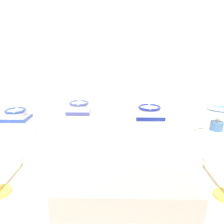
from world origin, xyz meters
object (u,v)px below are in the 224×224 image
Objects in this scene: plinth_block_central_ornate at (19,139)px; antique_toilet_pale_glazed at (80,117)px; info_placard_first at (22,52)px; info_placard_third at (145,56)px; plinth_block_pale_glazed at (80,137)px; info_placard_second at (80,56)px; antique_toilet_central_ornate at (17,123)px; antique_toilet_slender_white at (149,121)px; plinth_block_leftmost at (215,139)px; museum_bench at (126,205)px; antique_toilet_leftmost at (218,116)px; plinth_block_slender_white at (148,141)px.

antique_toilet_pale_glazed is (0.92, -0.05, 0.36)m from plinth_block_central_ornate.
info_placard_first is 1.86m from info_placard_third.
plinth_block_pale_glazed is 0.71× the size of antique_toilet_pale_glazed.
antique_toilet_central_ornate is at bearing -154.50° from info_placard_second.
antique_toilet_slender_white is at bearing -5.11° from antique_toilet_pale_glazed.
plinth_block_central_ornate is 0.94× the size of plinth_block_leftmost.
antique_toilet_central_ornate is at bearing 136.16° from museum_bench.
antique_toilet_pale_glazed is 0.41× the size of museum_bench.
plinth_block_leftmost is (2.83, -0.07, 0.05)m from plinth_block_central_ornate.
plinth_block_pale_glazed is 0.29× the size of museum_bench.
plinth_block_leftmost is (1.91, -0.02, -0.00)m from plinth_block_pale_glazed.
plinth_block_central_ornate is at bearing 136.16° from museum_bench.
antique_toilet_leftmost is at bearing -0.51° from antique_toilet_pale_glazed.
antique_toilet_leftmost reaches higher than plinth_block_leftmost.
antique_toilet_pale_glazed is 1.08× the size of antique_toilet_leftmost.
info_placard_first is 0.86× the size of info_placard_second.
info_placard_third reaches higher than plinth_block_central_ornate.
antique_toilet_leftmost is 1.94m from museum_bench.
info_placard_first reaches higher than antique_toilet_pale_glazed.
plinth_block_pale_glazed is (0.92, -0.05, 0.05)m from plinth_block_central_ornate.
antique_toilet_leftmost is at bearing -1.36° from plinth_block_central_ornate.
plinth_block_slender_white is at bearing -5.11° from plinth_block_pale_glazed.
plinth_block_slender_white is at bearing -5.11° from antique_toilet_pale_glazed.
antique_toilet_central_ornate is 1.89m from plinth_block_slender_white.
plinth_block_leftmost is 0.94× the size of antique_toilet_leftmost.
antique_toilet_pale_glazed is 1.94m from plinth_block_leftmost.
plinth_block_leftmost is (0.96, 0.07, -0.29)m from antique_toilet_slender_white.
info_placard_third is at bearing 153.22° from antique_toilet_leftmost.
antique_toilet_leftmost is (2.83, -0.07, 0.14)m from antique_toilet_central_ornate.
plinth_block_pale_glazed is at bearing -90.00° from antique_toilet_pale_glazed.
antique_toilet_slender_white is 0.96m from antique_toilet_leftmost.
antique_toilet_central_ornate is 0.93m from antique_toilet_pale_glazed.
antique_toilet_central_ornate is at bearing -90.47° from info_placard_first.
antique_toilet_leftmost is at bearing 4.11° from plinth_block_slender_white.
info_placard_first reaches higher than plinth_block_central_ornate.
antique_toilet_leftmost is at bearing -14.06° from info_placard_second.
antique_toilet_leftmost is 0.38× the size of museum_bench.
info_placard_second is at bearing 108.54° from museum_bench.
antique_toilet_pale_glazed reaches higher than plinth_block_slender_white.
plinth_block_leftmost is 2.31m from info_placard_second.
plinth_block_pale_glazed is 1.57m from info_placard_first.
info_placard_first is 0.88m from info_placard_second.
plinth_block_central_ornate is 0.99m from antique_toilet_pale_glazed.
info_placard_first reaches higher than museum_bench.
plinth_block_pale_glazed is 2.36× the size of info_placard_third.
info_placard_first is at bearing 89.53° from antique_toilet_central_ornate.
plinth_block_pale_glazed reaches higher than plinth_block_leftmost.
plinth_block_slender_white is (1.88, -0.14, 0.05)m from plinth_block_central_ornate.
antique_toilet_leftmost reaches higher than plinth_block_pale_glazed.
antique_toilet_central_ornate is 1.08× the size of plinth_block_leftmost.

